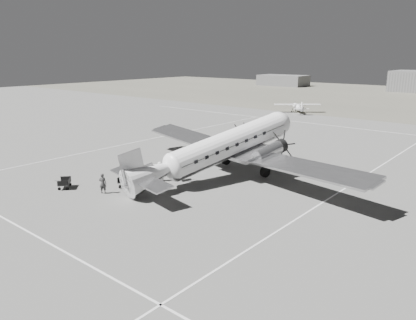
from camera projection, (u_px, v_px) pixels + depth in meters
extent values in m
plane|color=slate|center=(181.00, 185.00, 37.40)|extent=(260.00, 260.00, 0.00)
cube|color=silver|center=(36.00, 236.00, 27.00)|extent=(60.00, 0.15, 0.01)
cube|color=silver|center=(298.00, 218.00, 29.96)|extent=(0.15, 80.00, 0.01)
cube|color=silver|center=(136.00, 142.00, 55.99)|extent=(0.15, 60.00, 0.01)
cube|color=silver|center=(347.00, 127.00, 67.10)|extent=(90.00, 0.15, 0.01)
cube|color=#5D5D5D|center=(283.00, 80.00, 156.41)|extent=(18.00, 10.00, 4.00)
imported|color=#323232|center=(103.00, 183.00, 35.07)|extent=(0.78, 0.72, 1.79)
imported|color=silver|center=(149.00, 174.00, 37.81)|extent=(0.70, 0.87, 1.72)
imported|color=silver|center=(160.00, 171.00, 38.51)|extent=(0.89, 1.07, 1.89)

